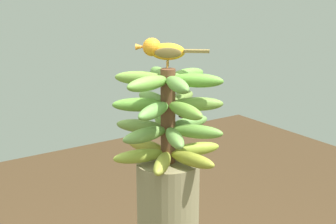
# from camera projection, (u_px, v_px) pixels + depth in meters

# --- Properties ---
(banana_bunch) EXTENTS (0.34, 0.34, 0.29)m
(banana_bunch) POSITION_uv_depth(u_px,v_px,m) (168.00, 117.00, 1.37)
(banana_bunch) COLOR brown
(banana_bunch) RESTS_ON banana_tree
(perched_bird) EXTENTS (0.18, 0.15, 0.09)m
(perched_bird) POSITION_uv_depth(u_px,v_px,m) (163.00, 50.00, 1.35)
(perched_bird) COLOR #C68933
(perched_bird) RESTS_ON banana_bunch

